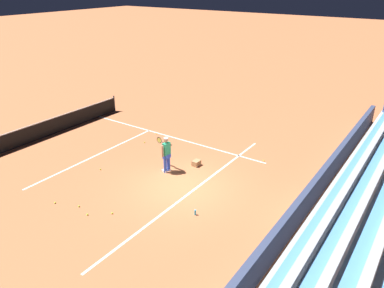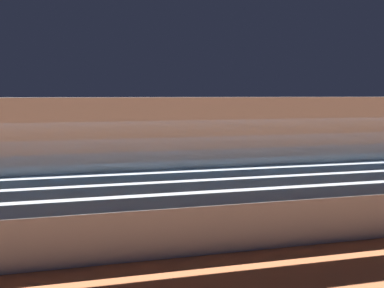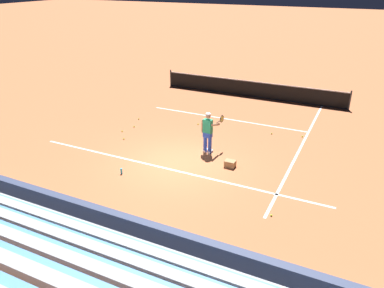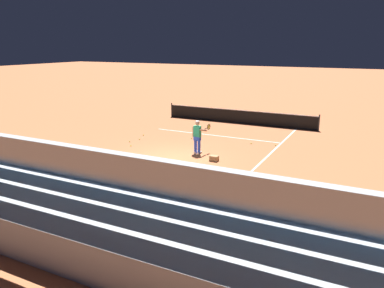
{
  "view_description": "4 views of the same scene",
  "coord_description": "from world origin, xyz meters",
  "px_view_note": "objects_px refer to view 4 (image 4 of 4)",
  "views": [
    {
      "loc": [
        -11.29,
        -8.26,
        8.3
      ],
      "look_at": [
        1.31,
        0.46,
        1.44
      ],
      "focal_mm": 35.0,
      "sensor_mm": 36.0,
      "label": 1
    },
    {
      "loc": [
        -2.52,
        -15.36,
        3.41
      ],
      "look_at": [
        0.2,
        -0.41,
        0.88
      ],
      "focal_mm": 28.0,
      "sensor_mm": 36.0,
      "label": 2
    },
    {
      "loc": [
        6.19,
        -11.38,
        6.73
      ],
      "look_at": [
        0.41,
        0.63,
        0.66
      ],
      "focal_mm": 35.0,
      "sensor_mm": 36.0,
      "label": 3
    },
    {
      "loc": [
        8.81,
        -15.25,
        5.47
      ],
      "look_at": [
        1.3,
        -0.3,
        1.0
      ],
      "focal_mm": 35.0,
      "sensor_mm": 36.0,
      "label": 4
    }
  ],
  "objects_px": {
    "tennis_ball_on_baseline": "(276,145)",
    "tennis_net": "(239,116)",
    "tennis_ball_by_box": "(144,135)",
    "tennis_ball_far_left": "(131,146)",
    "tennis_ball_near_player": "(241,184)",
    "tennis_ball_stray_back": "(192,138)",
    "tennis_ball_far_right": "(251,143)",
    "water_bottle": "(128,162)",
    "ball_box_cardboard": "(214,158)",
    "tennis_player": "(198,137)",
    "tennis_ball_midcourt": "(139,139)",
    "tennis_ball_toward_net": "(130,142)"
  },
  "relations": [
    {
      "from": "tennis_net",
      "to": "tennis_ball_by_box",
      "type": "bearing_deg",
      "value": -122.5
    },
    {
      "from": "ball_box_cardboard",
      "to": "tennis_ball_far_right",
      "type": "distance_m",
      "value": 3.9
    },
    {
      "from": "tennis_net",
      "to": "tennis_ball_on_baseline",
      "type": "bearing_deg",
      "value": -51.21
    },
    {
      "from": "tennis_ball_midcourt",
      "to": "tennis_ball_stray_back",
      "type": "bearing_deg",
      "value": 31.9
    },
    {
      "from": "tennis_ball_toward_net",
      "to": "tennis_ball_stray_back",
      "type": "xyz_separation_m",
      "value": [
        2.83,
        2.36,
        0.0
      ]
    },
    {
      "from": "tennis_ball_stray_back",
      "to": "tennis_ball_far_right",
      "type": "xyz_separation_m",
      "value": [
        3.57,
        0.39,
        0.0
      ]
    },
    {
      "from": "tennis_ball_far_left",
      "to": "tennis_ball_far_right",
      "type": "height_order",
      "value": "same"
    },
    {
      "from": "tennis_ball_on_baseline",
      "to": "tennis_ball_near_player",
      "type": "bearing_deg",
      "value": -87.31
    },
    {
      "from": "tennis_ball_far_right",
      "to": "tennis_net",
      "type": "distance_m",
      "value": 5.82
    },
    {
      "from": "tennis_player",
      "to": "tennis_ball_midcourt",
      "type": "xyz_separation_m",
      "value": [
        -4.31,
        1.01,
        -0.86
      ]
    },
    {
      "from": "tennis_player",
      "to": "ball_box_cardboard",
      "type": "xyz_separation_m",
      "value": [
        1.28,
        -0.81,
        -0.76
      ]
    },
    {
      "from": "tennis_player",
      "to": "water_bottle",
      "type": "height_order",
      "value": "tennis_player"
    },
    {
      "from": "tennis_ball_by_box",
      "to": "tennis_ball_far_left",
      "type": "bearing_deg",
      "value": -72.02
    },
    {
      "from": "tennis_player",
      "to": "tennis_net",
      "type": "bearing_deg",
      "value": 95.05
    },
    {
      "from": "ball_box_cardboard",
      "to": "tennis_ball_by_box",
      "type": "height_order",
      "value": "ball_box_cardboard"
    },
    {
      "from": "tennis_player",
      "to": "tennis_ball_midcourt",
      "type": "height_order",
      "value": "tennis_player"
    },
    {
      "from": "tennis_player",
      "to": "water_bottle",
      "type": "distance_m",
      "value": 3.82
    },
    {
      "from": "tennis_ball_by_box",
      "to": "tennis_ball_on_baseline",
      "type": "xyz_separation_m",
      "value": [
        7.92,
        1.3,
        0.0
      ]
    },
    {
      "from": "tennis_ball_by_box",
      "to": "tennis_ball_toward_net",
      "type": "relative_size",
      "value": 1.0
    },
    {
      "from": "tennis_ball_by_box",
      "to": "tennis_ball_on_baseline",
      "type": "height_order",
      "value": "same"
    },
    {
      "from": "tennis_ball_by_box",
      "to": "tennis_ball_far_right",
      "type": "height_order",
      "value": "same"
    },
    {
      "from": "ball_box_cardboard",
      "to": "tennis_ball_near_player",
      "type": "xyz_separation_m",
      "value": [
        2.26,
        -2.48,
        -0.1
      ]
    },
    {
      "from": "tennis_ball_midcourt",
      "to": "tennis_ball_stray_back",
      "type": "distance_m",
      "value": 3.11
    },
    {
      "from": "tennis_ball_midcourt",
      "to": "tennis_ball_near_player",
      "type": "distance_m",
      "value": 8.95
    },
    {
      "from": "tennis_ball_by_box",
      "to": "tennis_net",
      "type": "height_order",
      "value": "tennis_net"
    },
    {
      "from": "tennis_ball_far_left",
      "to": "water_bottle",
      "type": "bearing_deg",
      "value": -56.39
    },
    {
      "from": "tennis_ball_by_box",
      "to": "tennis_ball_far_right",
      "type": "bearing_deg",
      "value": 9.0
    },
    {
      "from": "tennis_ball_near_player",
      "to": "tennis_ball_far_right",
      "type": "xyz_separation_m",
      "value": [
        -1.65,
        6.34,
        0.0
      ]
    },
    {
      "from": "tennis_ball_far_left",
      "to": "tennis_ball_stray_back",
      "type": "xyz_separation_m",
      "value": [
        2.23,
        3.07,
        0.0
      ]
    },
    {
      "from": "tennis_ball_on_baseline",
      "to": "tennis_ball_near_player",
      "type": "xyz_separation_m",
      "value": [
        0.31,
        -6.59,
        0.0
      ]
    },
    {
      "from": "tennis_ball_by_box",
      "to": "tennis_ball_far_left",
      "type": "distance_m",
      "value": 2.54
    },
    {
      "from": "tennis_ball_near_player",
      "to": "tennis_ball_stray_back",
      "type": "relative_size",
      "value": 1.0
    },
    {
      "from": "tennis_ball_on_baseline",
      "to": "tennis_net",
      "type": "bearing_deg",
      "value": 128.79
    },
    {
      "from": "tennis_ball_near_player",
      "to": "tennis_ball_toward_net",
      "type": "bearing_deg",
      "value": 155.98
    },
    {
      "from": "tennis_ball_midcourt",
      "to": "tennis_ball_toward_net",
      "type": "bearing_deg",
      "value": -105.19
    },
    {
      "from": "tennis_ball_stray_back",
      "to": "ball_box_cardboard",
      "type": "bearing_deg",
      "value": -49.54
    },
    {
      "from": "tennis_ball_by_box",
      "to": "tennis_ball_midcourt",
      "type": "distance_m",
      "value": 1.06
    },
    {
      "from": "tennis_ball_midcourt",
      "to": "tennis_net",
      "type": "relative_size",
      "value": 0.01
    },
    {
      "from": "water_bottle",
      "to": "tennis_ball_far_left",
      "type": "bearing_deg",
      "value": 123.61
    },
    {
      "from": "tennis_ball_on_baseline",
      "to": "tennis_net",
      "type": "xyz_separation_m",
      "value": [
        -3.96,
        4.92,
        0.46
      ]
    },
    {
      "from": "tennis_player",
      "to": "tennis_ball_by_box",
      "type": "distance_m",
      "value": 5.17
    },
    {
      "from": "tennis_ball_far_right",
      "to": "tennis_net",
      "type": "xyz_separation_m",
      "value": [
        -2.62,
        5.18,
        0.46
      ]
    },
    {
      "from": "ball_box_cardboard",
      "to": "tennis_ball_on_baseline",
      "type": "relative_size",
      "value": 6.06
    },
    {
      "from": "tennis_player",
      "to": "tennis_ball_on_baseline",
      "type": "distance_m",
      "value": 4.7
    },
    {
      "from": "tennis_ball_by_box",
      "to": "tennis_net",
      "type": "xyz_separation_m",
      "value": [
        3.96,
        6.22,
        0.46
      ]
    },
    {
      "from": "tennis_ball_far_right",
      "to": "tennis_net",
      "type": "height_order",
      "value": "tennis_net"
    },
    {
      "from": "tennis_ball_on_baseline",
      "to": "tennis_ball_stray_back",
      "type": "height_order",
      "value": "same"
    },
    {
      "from": "water_bottle",
      "to": "tennis_ball_far_right",
      "type": "bearing_deg",
      "value": 56.54
    },
    {
      "from": "tennis_ball_far_left",
      "to": "tennis_ball_toward_net",
      "type": "bearing_deg",
      "value": 130.2
    },
    {
      "from": "tennis_ball_far_right",
      "to": "tennis_player",
      "type": "bearing_deg",
      "value": -121.89
    }
  ]
}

